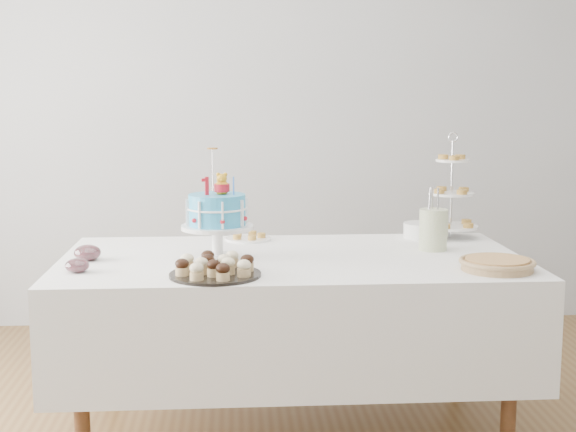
{
  "coord_description": "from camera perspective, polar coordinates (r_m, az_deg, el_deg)",
  "views": [
    {
      "loc": [
        -0.24,
        -2.98,
        1.45
      ],
      "look_at": [
        -0.02,
        0.3,
        0.94
      ],
      "focal_mm": 50.0,
      "sensor_mm": 36.0,
      "label": 1
    }
  ],
  "objects": [
    {
      "name": "tiered_stand",
      "position": [
        3.83,
        11.55,
        1.53
      ],
      "size": [
        0.26,
        0.26,
        0.5
      ],
      "color": "silver",
      "rests_on": "table"
    },
    {
      "name": "table",
      "position": [
        3.41,
        0.29,
        -6.65
      ],
      "size": [
        1.92,
        1.02,
        0.77
      ],
      "color": "white",
      "rests_on": "floor"
    },
    {
      "name": "walls",
      "position": [
        2.99,
        0.73,
        6.88
      ],
      "size": [
        5.04,
        4.04,
        2.7
      ],
      "color": "#A0A2A5",
      "rests_on": "floor"
    },
    {
      "name": "cupcake_tray",
      "position": [
        3.01,
        -5.21,
        -3.57
      ],
      "size": [
        0.34,
        0.34,
        0.08
      ],
      "color": "black",
      "rests_on": "table"
    },
    {
      "name": "plate_stack",
      "position": [
        3.84,
        9.56,
        -1.01
      ],
      "size": [
        0.18,
        0.18,
        0.07
      ],
      "color": "white",
      "rests_on": "table"
    },
    {
      "name": "pie",
      "position": [
        3.2,
        14.65,
        -3.3
      ],
      "size": [
        0.29,
        0.29,
        0.05
      ],
      "color": "tan",
      "rests_on": "table"
    },
    {
      "name": "utensil_pitcher",
      "position": [
        3.54,
        10.3,
        -0.84
      ],
      "size": [
        0.13,
        0.12,
        0.27
      ],
      "rotation": [
        0.0,
        0.0,
        0.19
      ],
      "color": "#ECE6CC",
      "rests_on": "table"
    },
    {
      "name": "jam_bowl_b",
      "position": [
        3.37,
        -14.07,
        -2.57
      ],
      "size": [
        0.11,
        0.11,
        0.07
      ],
      "color": "silver",
      "rests_on": "table"
    },
    {
      "name": "pastry_plate",
      "position": [
        3.73,
        -2.85,
        -1.5
      ],
      "size": [
        0.21,
        0.21,
        0.03
      ],
      "color": "white",
      "rests_on": "table"
    },
    {
      "name": "jam_bowl_a",
      "position": [
        3.16,
        -14.76,
        -3.44
      ],
      "size": [
        0.09,
        0.09,
        0.05
      ],
      "color": "silver",
      "rests_on": "table"
    },
    {
      "name": "birthday_cake",
      "position": [
        3.31,
        -5.05,
        -0.91
      ],
      "size": [
        0.3,
        0.3,
        0.46
      ],
      "rotation": [
        0.0,
        0.0,
        0.2
      ],
      "color": "white",
      "rests_on": "table"
    }
  ]
}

